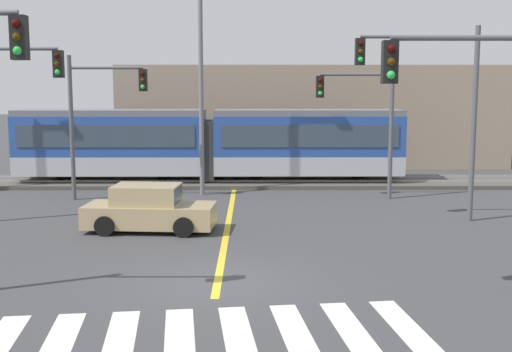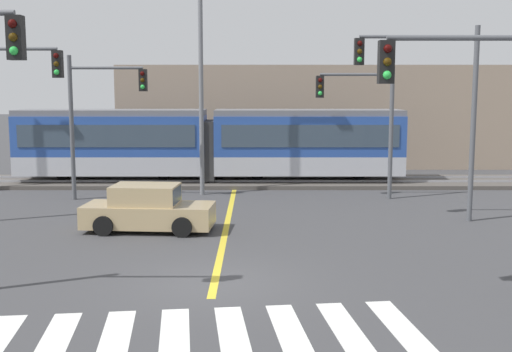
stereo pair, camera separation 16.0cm
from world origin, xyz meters
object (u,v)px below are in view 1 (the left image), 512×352
at_px(traffic_light_far_right, 365,111).
at_px(traffic_light_far_left, 97,107).
at_px(sedan_crossing, 149,210).
at_px(traffic_light_mid_right, 436,93).
at_px(street_lamp_centre, 206,75).
at_px(light_rail_tram, 210,142).
at_px(traffic_light_near_right, 494,117).

xyz_separation_m(traffic_light_far_right, traffic_light_far_left, (-11.08, -0.20, 0.20)).
xyz_separation_m(sedan_crossing, traffic_light_far_right, (8.05, 6.11, 2.98)).
xyz_separation_m(traffic_light_mid_right, traffic_light_far_left, (-12.71, 4.39, -0.60)).
xyz_separation_m(traffic_light_mid_right, street_lamp_centre, (-8.28, 5.69, 0.72)).
distance_m(light_rail_tram, traffic_light_mid_right, 12.45).
xyz_separation_m(light_rail_tram, traffic_light_near_right, (7.21, -17.38, 1.99)).
bearing_deg(traffic_light_near_right, sedan_crossing, 140.69).
bearing_deg(traffic_light_mid_right, street_lamp_centre, 145.51).
height_order(traffic_light_near_right, street_lamp_centre, street_lamp_centre).
bearing_deg(traffic_light_near_right, traffic_light_far_left, 131.87).
distance_m(sedan_crossing, street_lamp_centre, 8.61).
bearing_deg(light_rail_tram, sedan_crossing, -97.16).
bearing_deg(traffic_light_far_left, street_lamp_centre, 16.29).
relative_size(light_rail_tram, traffic_light_near_right, 3.04).
relative_size(light_rail_tram, traffic_light_far_left, 3.10).
height_order(sedan_crossing, street_lamp_centre, street_lamp_centre).
bearing_deg(traffic_light_far_right, traffic_light_near_right, -87.96).
bearing_deg(sedan_crossing, traffic_light_mid_right, 8.91).
bearing_deg(light_rail_tram, traffic_light_near_right, -67.48).
relative_size(traffic_light_far_right, traffic_light_near_right, 0.91).
relative_size(traffic_light_near_right, traffic_light_far_left, 1.02).
bearing_deg(street_lamp_centre, traffic_light_near_right, -63.36).
height_order(sedan_crossing, traffic_light_far_left, traffic_light_far_left).
bearing_deg(traffic_light_near_right, traffic_light_far_right, 92.04).
distance_m(traffic_light_near_right, street_lamp_centre, 15.90).
height_order(traffic_light_mid_right, street_lamp_centre, street_lamp_centre).
distance_m(traffic_light_far_right, traffic_light_near_right, 13.09).
distance_m(traffic_light_far_left, street_lamp_centre, 4.80).
relative_size(traffic_light_mid_right, street_lamp_centre, 0.74).
bearing_deg(traffic_light_far_right, sedan_crossing, -142.80).
bearing_deg(traffic_light_far_right, street_lamp_centre, 170.63).
distance_m(traffic_light_mid_right, traffic_light_near_right, 8.58).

